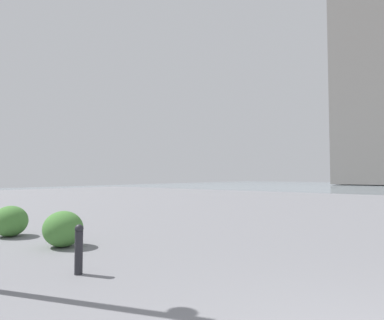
% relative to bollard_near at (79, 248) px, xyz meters
% --- Properties ---
extents(bollard_near, '(0.13, 0.13, 0.75)m').
position_rel_bollard_near_xyz_m(bollard_near, '(0.00, 0.00, 0.00)').
color(bollard_near, '#232328').
rests_on(bollard_near, ground).
extents(shrub_low, '(0.88, 0.79, 0.75)m').
position_rel_bollard_near_xyz_m(shrub_low, '(1.95, -0.87, -0.02)').
color(shrub_low, '#477F38').
rests_on(shrub_low, ground).
extents(shrub_round, '(0.88, 0.79, 0.75)m').
position_rel_bollard_near_xyz_m(shrub_round, '(4.04, -0.69, -0.02)').
color(shrub_round, '#477F38').
rests_on(shrub_round, ground).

